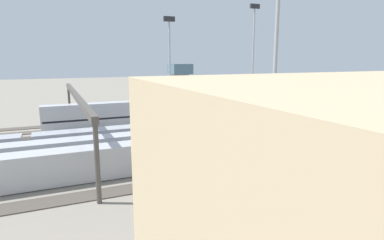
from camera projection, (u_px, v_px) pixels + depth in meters
name	position (u px, v px, depth m)	size (l,w,h in m)	color
ground_plane	(196.00, 136.00, 60.11)	(400.00, 400.00, 0.00)	gray
track_bed_0	(162.00, 118.00, 78.08)	(140.00, 2.80, 0.12)	#4C443D
track_bed_1	(169.00, 121.00, 73.58)	(140.00, 2.80, 0.12)	#4C443D
track_bed_2	(177.00, 125.00, 69.09)	(140.00, 2.80, 0.12)	#3D3833
track_bed_3	(186.00, 130.00, 64.59)	(140.00, 2.80, 0.12)	#4C443D
track_bed_4	(196.00, 135.00, 60.10)	(140.00, 2.80, 0.12)	#4C443D
track_bed_5	(208.00, 142.00, 55.60)	(140.00, 2.80, 0.12)	#3D3833
track_bed_6	(222.00, 149.00, 51.11)	(140.00, 2.80, 0.12)	#3D3833
track_bed_7	(239.00, 158.00, 46.61)	(140.00, 2.80, 0.12)	#3D3833
track_bed_8	(259.00, 168.00, 42.12)	(140.00, 2.80, 0.12)	#4C443D
train_on_track_1	(157.00, 111.00, 71.99)	(47.20, 3.06, 5.00)	silver
train_on_track_5	(240.00, 127.00, 57.79)	(114.80, 3.06, 4.40)	#1E6B9E
train_on_track_7	(238.00, 145.00, 46.16)	(119.80, 3.00, 3.80)	#B7BABF
light_mast_0	(170.00, 52.00, 79.51)	(2.80, 0.70, 24.17)	#9EA0A5
light_mast_1	(277.00, 24.00, 35.19)	(2.80, 0.70, 28.23)	#9EA0A5
light_mast_2	(254.00, 44.00, 89.03)	(2.80, 0.70, 28.64)	#9EA0A5
signal_gantry	(76.00, 100.00, 50.50)	(0.70, 45.00, 8.80)	#4C4742
control_tower	(180.00, 82.00, 96.16)	(6.00, 6.00, 12.61)	gray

